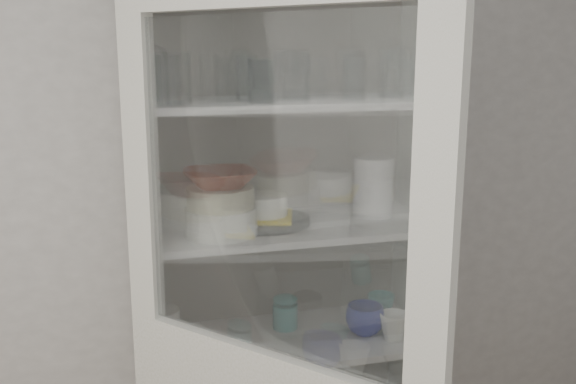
{
  "coord_description": "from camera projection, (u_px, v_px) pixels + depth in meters",
  "views": [
    {
      "loc": [
        -0.34,
        -0.68,
        1.81
      ],
      "look_at": [
        0.2,
        1.27,
        1.36
      ],
      "focal_mm": 40.0,
      "sensor_mm": 36.0,
      "label": 1
    }
  ],
  "objects": [
    {
      "name": "mug_white",
      "position": [
        394.0,
        326.0,
        2.15
      ],
      "size": [
        0.12,
        0.12,
        0.09
      ],
      "primitive_type": "imported",
      "rotation": [
        0.0,
        0.0,
        -0.23
      ],
      "color": "white",
      "rests_on": "shelf_mugs"
    },
    {
      "name": "goblet_0",
      "position": [
        156.0,
        70.0,
        1.96
      ],
      "size": [
        0.08,
        0.08,
        0.18
      ],
      "primitive_type": null,
      "color": "silver",
      "rests_on": "shelf_glass"
    },
    {
      "name": "tumbler_6",
      "position": [
        412.0,
        78.0,
        1.98
      ],
      "size": [
        0.07,
        0.07,
        0.13
      ],
      "primitive_type": "cylinder",
      "rotation": [
        0.0,
        0.0,
        -0.12
      ],
      "color": "silver",
      "rests_on": "shelf_glass"
    },
    {
      "name": "tumbler_8",
      "position": [
        154.0,
        76.0,
        1.91
      ],
      "size": [
        0.07,
        0.07,
        0.15
      ],
      "primitive_type": "cylinder",
      "rotation": [
        0.0,
        0.0,
        0.0
      ],
      "color": "silver",
      "rests_on": "shelf_glass"
    },
    {
      "name": "goblet_3",
      "position": [
        398.0,
        68.0,
        2.18
      ],
      "size": [
        0.08,
        0.08,
        0.18
      ],
      "primitive_type": null,
      "color": "silver",
      "rests_on": "shelf_glass"
    },
    {
      "name": "grey_bowl_stack",
      "position": [
        373.0,
        187.0,
        2.17
      ],
      "size": [
        0.13,
        0.13,
        0.2
      ],
      "primitive_type": "cylinder",
      "color": "silver",
      "rests_on": "shelf_plates"
    },
    {
      "name": "tumbler_9",
      "position": [
        247.0,
        78.0,
        1.94
      ],
      "size": [
        0.08,
        0.08,
        0.13
      ],
      "primitive_type": "cylinder",
      "rotation": [
        0.0,
        0.0,
        0.29
      ],
      "color": "silver",
      "rests_on": "shelf_glass"
    },
    {
      "name": "tumbler_4",
      "position": [
        297.0,
        77.0,
        1.86
      ],
      "size": [
        0.09,
        0.09,
        0.15
      ],
      "primitive_type": "cylinder",
      "rotation": [
        0.0,
        0.0,
        0.18
      ],
      "color": "silver",
      "rests_on": "shelf_glass"
    },
    {
      "name": "yellow_trivet",
      "position": [
        264.0,
        216.0,
        2.08
      ],
      "size": [
        0.22,
        0.22,
        0.01
      ],
      "primitive_type": "cube",
      "rotation": [
        0.0,
        0.0,
        -0.29
      ],
      "color": "yellow",
      "rests_on": "glass_platter"
    },
    {
      "name": "mug_blue",
      "position": [
        365.0,
        320.0,
        2.19
      ],
      "size": [
        0.15,
        0.15,
        0.1
      ],
      "primitive_type": "imported",
      "rotation": [
        0.0,
        0.0,
        0.12
      ],
      "color": "navy",
      "rests_on": "shelf_mugs"
    },
    {
      "name": "goblet_2",
      "position": [
        287.0,
        72.0,
        2.07
      ],
      "size": [
        0.07,
        0.07,
        0.17
      ],
      "primitive_type": null,
      "color": "silver",
      "rests_on": "shelf_glass"
    },
    {
      "name": "mug_teal",
      "position": [
        381.0,
        306.0,
        2.32
      ],
      "size": [
        0.11,
        0.11,
        0.09
      ],
      "primitive_type": "imported",
      "rotation": [
        0.0,
        0.0,
        0.12
      ],
      "color": "teal",
      "rests_on": "shelf_mugs"
    },
    {
      "name": "tumbler_3",
      "position": [
        263.0,
        82.0,
        1.84
      ],
      "size": [
        0.07,
        0.07,
        0.12
      ],
      "primitive_type": "cylinder",
      "rotation": [
        0.0,
        0.0,
        0.17
      ],
      "color": "silver",
      "rests_on": "shelf_glass"
    },
    {
      "name": "tumbler_5",
      "position": [
        354.0,
        79.0,
        1.94
      ],
      "size": [
        0.08,
        0.08,
        0.13
      ],
      "primitive_type": "cylinder",
      "rotation": [
        0.0,
        0.0,
        0.36
      ],
      "color": "silver",
      "rests_on": "shelf_glass"
    },
    {
      "name": "cream_bowl",
      "position": [
        221.0,
        197.0,
        1.94
      ],
      "size": [
        0.22,
        0.22,
        0.06
      ],
      "primitive_type": "cylinder",
      "rotation": [
        0.0,
        0.0,
        0.09
      ],
      "color": "beige",
      "rests_on": "plate_stack_front"
    },
    {
      "name": "pantry_cabinet",
      "position": [
        283.0,
        307.0,
        2.23
      ],
      "size": [
        1.0,
        0.45,
        2.1
      ],
      "color": "#B1B3A2",
      "rests_on": "floor"
    },
    {
      "name": "plate_stack_front",
      "position": [
        221.0,
        221.0,
        1.95
      ],
      "size": [
        0.22,
        0.22,
        0.08
      ],
      "primitive_type": "cylinder",
      "color": "white",
      "rests_on": "shelf_plates"
    },
    {
      "name": "glass_platter",
      "position": [
        264.0,
        221.0,
        2.08
      ],
      "size": [
        0.38,
        0.38,
        0.02
      ],
      "primitive_type": "cylinder",
      "rotation": [
        0.0,
        0.0,
        -0.33
      ],
      "color": "silver",
      "rests_on": "shelf_plates"
    },
    {
      "name": "tumbler_12",
      "position": [
        392.0,
        73.0,
        2.08
      ],
      "size": [
        0.08,
        0.08,
        0.16
      ],
      "primitive_type": "cylinder",
      "color": "silver",
      "rests_on": "shelf_glass"
    },
    {
      "name": "measuring_cups",
      "position": [
        223.0,
        348.0,
        2.05
      ],
      "size": [
        0.1,
        0.1,
        0.04
      ],
      "primitive_type": "cylinder",
      "color": "silver",
      "rests_on": "shelf_mugs"
    },
    {
      "name": "white_ramekin",
      "position": [
        264.0,
        205.0,
        2.07
      ],
      "size": [
        0.18,
        0.18,
        0.07
      ],
      "primitive_type": "cylinder",
      "rotation": [
        0.0,
        0.0,
        0.17
      ],
      "color": "white",
      "rests_on": "yellow_trivet"
    },
    {
      "name": "terracotta_bowl",
      "position": [
        220.0,
        178.0,
        1.92
      ],
      "size": [
        0.23,
        0.23,
        0.05
      ],
      "primitive_type": "imported",
      "rotation": [
        0.0,
        0.0,
        -0.03
      ],
      "color": "maroon",
      "rests_on": "cream_bowl"
    },
    {
      "name": "white_canister",
      "position": [
        165.0,
        327.0,
        2.1
      ],
      "size": [
        0.12,
        0.12,
        0.12
      ],
      "primitive_type": "cylinder",
      "rotation": [
        0.0,
        0.0,
        0.2
      ],
      "color": "white",
      "rests_on": "shelf_mugs"
    },
    {
      "name": "tumbler_11",
      "position": [
        285.0,
        75.0,
        2.0
      ],
      "size": [
        0.1,
        0.1,
        0.15
      ],
      "primitive_type": "cylinder",
      "rotation": [
        0.0,
        0.0,
        0.38
      ],
      "color": "silver",
      "rests_on": "shelf_glass"
    },
    {
      "name": "wall_back",
      "position": [
        216.0,
        199.0,
        2.25
      ],
      "size": [
        3.6,
        0.02,
        2.6
      ],
      "primitive_type": "cube",
      "color": "#A8A8A8",
      "rests_on": "ground"
    },
    {
      "name": "tumbler_0",
      "position": [
        178.0,
        79.0,
        1.78
      ],
      "size": [
        0.08,
        0.08,
        0.14
      ],
      "primitive_type": "cylinder",
      "rotation": [
        0.0,
        0.0,
        0.09
      ],
      "color": "silver",
      "rests_on": "shelf_glass"
    },
    {
      "name": "goblet_1",
      "position": [
        292.0,
        73.0,
        2.09
      ],
      "size": [
        0.07,
        0.07,
        0.16
      ],
      "primitive_type": null,
      "color": "silver",
      "rests_on": "shelf_glass"
    },
    {
      "name": "tumbler_1",
      "position": [
        168.0,
        80.0,
        1.76
      ],
      "size": [
        0.09,
        0.09,
        0.14
      ],
      "primitive_type": "cylinder",
      "rotation": [
        0.0,
        0.0,
        -0.3
      ],
      "color": "silver",
      "rests_on": "shelf_glass"
    },
    {
      "name": "teal_jar",
      "position": [
        285.0,
        314.0,
        2.24
      ],
      "size": [
        0.09,
        0.09,
        0.1
      ],
      "color": "teal",
      "rests_on": "shelf_mugs"
    },
    {
      "name": "tumbler_13",
      "position": [
        269.0,
        82.0,
        1.84
      ],
      "size": [
        0.06,
        0.06,
        0.12
      ],
      "primitive_type": "cylinder",
      "color": "silver",
      "rests_on": "shelf_glass"
    },
    {
      "name": "tumbler_2",
      "position": [
        258.0,
        81.0,
        1.84
      ],
      "size": [
        0.07,
        0.07,
        0.13
      ],
      "primitive_type": "cylinder",
      "rotation": [
        0.0,
        0.0,
        0.18
      ],
      "color": "silver",
      "rests_on": "shelf_glass"
    },
    {
      "name": "tumbler_7",
      "position": [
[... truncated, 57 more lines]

